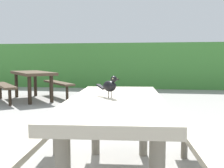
% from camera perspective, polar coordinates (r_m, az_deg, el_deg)
% --- Properties ---
extents(hedge_wall, '(28.00, 2.33, 1.66)m').
position_cam_1_polar(hedge_wall, '(10.54, 5.99, 4.14)').
color(hedge_wall, '#428438').
rests_on(hedge_wall, ground).
extents(picnic_table_foreground, '(1.81, 1.85, 0.74)m').
position_cam_1_polar(picnic_table_foreground, '(2.16, 0.89, -7.95)').
color(picnic_table_foreground, '#B2A893').
rests_on(picnic_table_foreground, ground).
extents(bird_grackle, '(0.22, 0.22, 0.18)m').
position_cam_1_polar(bird_grackle, '(2.12, -0.42, -0.32)').
color(bird_grackle, black).
rests_on(bird_grackle, picnic_table_foreground).
extents(picnic_table_mid_left, '(2.39, 2.39, 0.74)m').
position_cam_1_polar(picnic_table_mid_left, '(7.11, -17.13, 1.12)').
color(picnic_table_mid_left, '#473828').
rests_on(picnic_table_mid_left, ground).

